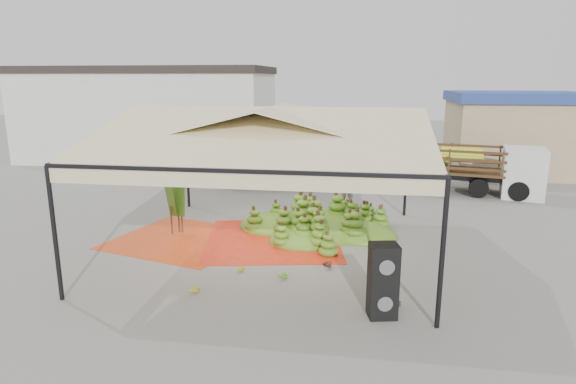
# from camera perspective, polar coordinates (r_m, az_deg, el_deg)

# --- Properties ---
(ground) EXTENTS (90.00, 90.00, 0.00)m
(ground) POSITION_cam_1_polar(r_m,az_deg,el_deg) (13.96, -1.76, -6.58)
(ground) COLOR slate
(ground) RESTS_ON ground
(canopy_tent) EXTENTS (8.10, 8.10, 4.00)m
(canopy_tent) POSITION_cam_1_polar(r_m,az_deg,el_deg) (13.21, -1.86, 7.01)
(canopy_tent) COLOR black
(canopy_tent) RESTS_ON ground
(building_white) EXTENTS (14.30, 6.30, 5.40)m
(building_white) POSITION_cam_1_polar(r_m,az_deg,el_deg) (29.70, -16.18, 8.88)
(building_white) COLOR silver
(building_white) RESTS_ON ground
(building_tan) EXTENTS (6.30, 5.30, 4.10)m
(building_tan) POSITION_cam_1_polar(r_m,az_deg,el_deg) (27.12, 25.11, 6.42)
(building_tan) COLOR tan
(building_tan) RESTS_ON ground
(tarp_left) EXTENTS (4.64, 4.51, 0.01)m
(tarp_left) POSITION_cam_1_polar(r_m,az_deg,el_deg) (14.99, -12.42, -5.46)
(tarp_left) COLOR red
(tarp_left) RESTS_ON ground
(tarp_right) EXTENTS (4.59, 4.75, 0.01)m
(tarp_right) POSITION_cam_1_polar(r_m,az_deg,el_deg) (14.59, -1.82, -5.66)
(tarp_right) COLOR red
(tarp_right) RESTS_ON ground
(banana_heap) EXTENTS (6.12, 5.41, 1.13)m
(banana_heap) POSITION_cam_1_polar(r_m,az_deg,el_deg) (15.20, 3.72, -2.68)
(banana_heap) COLOR #517518
(banana_heap) RESTS_ON ground
(hand_yellow_a) EXTENTS (0.48, 0.41, 0.20)m
(hand_yellow_a) POSITION_cam_1_polar(r_m,az_deg,el_deg) (12.37, -6.01, -8.84)
(hand_yellow_a) COLOR gold
(hand_yellow_a) RESTS_ON ground
(hand_yellow_b) EXTENTS (0.49, 0.41, 0.22)m
(hand_yellow_b) POSITION_cam_1_polar(r_m,az_deg,el_deg) (11.37, -11.42, -11.06)
(hand_yellow_b) COLOR #BA8925
(hand_yellow_b) RESTS_ON ground
(hand_red_a) EXTENTS (0.44, 0.39, 0.17)m
(hand_red_a) POSITION_cam_1_polar(r_m,az_deg,el_deg) (10.82, 12.44, -12.56)
(hand_red_a) COLOR #5C2215
(hand_red_a) RESTS_ON ground
(hand_red_b) EXTENTS (0.60, 0.54, 0.23)m
(hand_red_b) POSITION_cam_1_polar(r_m,az_deg,el_deg) (12.54, 4.28, -8.42)
(hand_red_b) COLOR #602115
(hand_red_b) RESTS_ON ground
(hand_green) EXTENTS (0.54, 0.47, 0.22)m
(hand_green) POSITION_cam_1_polar(r_m,az_deg,el_deg) (11.91, -0.99, -9.63)
(hand_green) COLOR #397217
(hand_green) RESTS_ON ground
(hanging_bunches) EXTENTS (3.24, 0.24, 0.20)m
(hanging_bunches) POSITION_cam_1_polar(r_m,az_deg,el_deg) (13.16, 5.72, 3.94)
(hanging_bunches) COLOR #347017
(hanging_bunches) RESTS_ON ground
(speaker_stack) EXTENTS (0.65, 0.59, 1.55)m
(speaker_stack) POSITION_cam_1_polar(r_m,az_deg,el_deg) (10.04, 11.19, -10.29)
(speaker_stack) COLOR black
(speaker_stack) RESTS_ON ground
(banana_leaves) EXTENTS (0.96, 1.36, 3.70)m
(banana_leaves) POSITION_cam_1_polar(r_m,az_deg,el_deg) (15.93, -12.85, -4.38)
(banana_leaves) COLOR #376C1C
(banana_leaves) RESTS_ON ground
(vendor) EXTENTS (0.63, 0.46, 1.60)m
(vendor) POSITION_cam_1_polar(r_m,az_deg,el_deg) (18.51, 6.99, 0.91)
(vendor) COLOR gray
(vendor) RESTS_ON ground
(truck_left) EXTENTS (6.37, 3.03, 2.10)m
(truck_left) POSITION_cam_1_polar(r_m,az_deg,el_deg) (22.34, 0.19, 4.43)
(truck_left) COLOR #4C3519
(truck_left) RESTS_ON ground
(truck_right) EXTENTS (6.11, 3.15, 2.00)m
(truck_right) POSITION_cam_1_polar(r_m,az_deg,el_deg) (21.75, 21.20, 3.11)
(truck_right) COLOR #52341B
(truck_right) RESTS_ON ground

